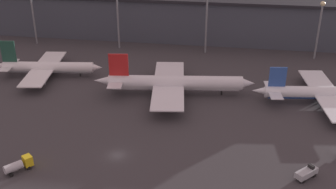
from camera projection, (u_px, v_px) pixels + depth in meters
name	position (u px, v px, depth m)	size (l,w,h in m)	color
ground	(117.00, 155.00, 102.92)	(600.00, 600.00, 0.00)	#383538
terminal_building	(174.00, 14.00, 184.94)	(184.88, 28.37, 18.65)	#3D424C
airplane_0	(47.00, 67.00, 145.64)	(38.36, 32.83, 12.69)	white
airplane_1	(174.00, 83.00, 132.13)	(50.71, 37.63, 13.42)	silver
airplane_2	(331.00, 93.00, 127.09)	(48.51, 36.61, 11.44)	white
service_vehicle_1	(19.00, 165.00, 96.40)	(5.75, 6.27, 3.10)	gold
service_vehicle_2	(307.00, 173.00, 94.21)	(5.60, 5.55, 2.93)	#9EA3A8
lamp_post_0	(32.00, 10.00, 172.23)	(1.80, 1.80, 21.86)	slate
lamp_post_1	(117.00, 7.00, 165.90)	(1.80, 1.80, 27.02)	slate
lamp_post_2	(207.00, 8.00, 160.50)	(1.80, 1.80, 28.69)	slate
lamp_post_3	(320.00, 22.00, 156.10)	(1.80, 1.80, 22.19)	slate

